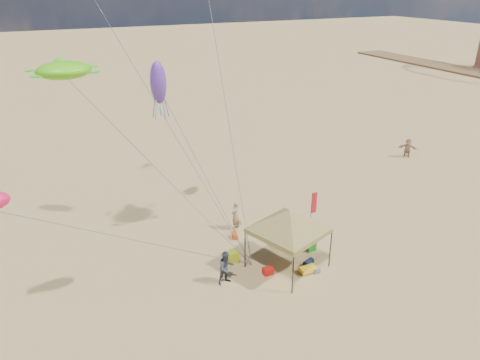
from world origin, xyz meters
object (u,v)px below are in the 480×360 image
at_px(chair_yellow, 233,257).
at_px(beach_cart, 308,269).
at_px(cooler_blue, 302,228).
at_px(chair_green, 310,244).
at_px(feather_flag, 313,205).
at_px(cooler_red, 268,271).
at_px(person_far_c, 408,148).
at_px(person_near_a, 235,215).
at_px(canopy_tent, 290,212).
at_px(person_near_c, 284,222).
at_px(person_near_b, 226,268).

xyz_separation_m(chair_yellow, beach_cart, (3.22, -2.53, -0.15)).
relative_size(cooler_blue, chair_yellow, 0.77).
bearing_deg(chair_green, feather_flag, 53.74).
bearing_deg(chair_green, cooler_red, -162.90).
relative_size(cooler_blue, person_far_c, 0.32).
bearing_deg(person_near_a, cooler_red, 51.46).
bearing_deg(person_far_c, cooler_red, -108.80).
bearing_deg(person_near_a, person_far_c, 161.05).
distance_m(canopy_tent, person_near_c, 4.14).
bearing_deg(chair_green, person_near_b, -172.28).
bearing_deg(chair_green, canopy_tent, -157.14).
bearing_deg(beach_cart, cooler_red, 158.33).
height_order(canopy_tent, person_far_c, canopy_tent).
bearing_deg(cooler_red, person_near_a, 84.63).
height_order(canopy_tent, person_near_c, canopy_tent).
xyz_separation_m(cooler_red, person_near_a, (0.48, 5.07, 0.75)).
height_order(cooler_blue, chair_green, chair_green).
distance_m(cooler_blue, beach_cart, 4.35).
bearing_deg(chair_yellow, cooler_blue, 13.47).
xyz_separation_m(beach_cart, person_near_b, (-4.26, 1.05, 0.72)).
relative_size(person_near_a, person_near_c, 1.08).
bearing_deg(cooler_blue, feather_flag, -31.45).
relative_size(beach_cart, person_near_c, 0.52).
xyz_separation_m(beach_cart, person_far_c, (17.31, 10.62, 0.64)).
bearing_deg(person_near_b, chair_yellow, 47.42).
bearing_deg(person_near_b, person_near_c, 22.10).
bearing_deg(person_far_c, beach_cart, -104.28).
relative_size(cooler_blue, person_near_a, 0.29).
distance_m(chair_yellow, person_near_b, 1.89).
bearing_deg(person_near_c, chair_yellow, 23.33).
distance_m(feather_flag, cooler_red, 5.57).
bearing_deg(person_near_b, cooler_blue, 16.04).
relative_size(chair_green, beach_cart, 0.78).
bearing_deg(cooler_red, person_far_c, 27.02).
bearing_deg(person_far_c, chair_yellow, -114.29).
distance_m(feather_flag, person_near_c, 2.08).
bearing_deg(cooler_red, person_near_c, 48.36).
relative_size(person_near_b, person_near_c, 1.05).
distance_m(person_near_b, person_near_c, 5.79).
height_order(person_near_b, person_far_c, person_near_b).
xyz_separation_m(beach_cart, person_near_c, (0.78, 3.89, 0.67)).
height_order(feather_flag, person_near_a, feather_flag).
bearing_deg(person_near_c, chair_green, 109.91).
distance_m(beach_cart, person_near_c, 4.03).
height_order(person_near_a, person_near_b, person_near_a).
relative_size(beach_cart, person_near_b, 0.49).
bearing_deg(chair_yellow, chair_green, -8.87).
xyz_separation_m(person_near_b, person_near_c, (5.04, 2.84, -0.05)).
bearing_deg(chair_green, person_far_c, 28.91).
distance_m(cooler_blue, person_near_b, 6.98).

